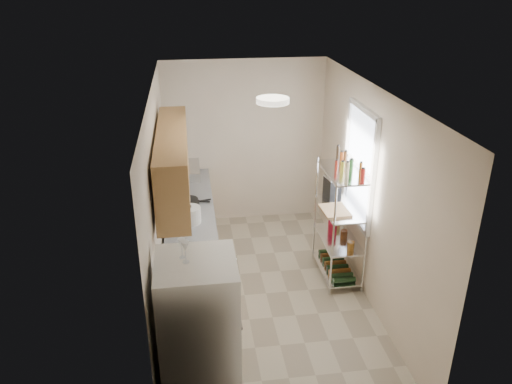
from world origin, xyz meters
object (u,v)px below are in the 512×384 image
refrigerator (200,341)px  cutting_board (335,211)px  rice_cooker (190,215)px  frying_pan_large (188,200)px  espresso_machine (332,187)px

refrigerator → cutting_board: bearing=47.6°
cutting_board → refrigerator: bearing=-132.4°
rice_cooker → frying_pan_large: size_ratio=0.97×
frying_pan_large → espresso_machine: size_ratio=0.93×
cutting_board → espresso_machine: (0.08, 0.44, 0.13)m
frying_pan_large → espresso_machine: 1.95m
refrigerator → rice_cooker: (-0.03, 2.10, 0.19)m
refrigerator → frying_pan_large: size_ratio=6.07×
rice_cooker → espresso_machine: (1.88, 0.27, 0.15)m
rice_cooker → cutting_board: (1.80, -0.17, 0.02)m
rice_cooker → espresso_machine: espresso_machine is taller
frying_pan_large → cutting_board: (1.82, -0.78, 0.10)m
rice_cooker → frying_pan_large: (-0.02, 0.61, -0.08)m
refrigerator → cutting_board: (1.77, 1.94, 0.22)m
refrigerator → rice_cooker: refrigerator is taller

